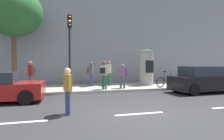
# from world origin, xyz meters

# --- Properties ---
(ground_plane) EXTENTS (80.00, 80.00, 0.00)m
(ground_plane) POSITION_xyz_m (0.00, 0.00, 0.00)
(ground_plane) COLOR #2B2B2D
(sidewalk_curb) EXTENTS (36.00, 4.00, 0.15)m
(sidewalk_curb) POSITION_xyz_m (0.00, 7.00, 0.07)
(sidewalk_curb) COLOR #9E9B93
(sidewalk_curb) RESTS_ON ground_plane
(lane_markings) EXTENTS (25.80, 0.16, 0.01)m
(lane_markings) POSITION_xyz_m (0.00, 0.00, 0.00)
(lane_markings) COLOR silver
(lane_markings) RESTS_ON ground_plane
(building_backdrop) EXTENTS (36.00, 5.00, 11.79)m
(building_backdrop) POSITION_xyz_m (0.00, 12.00, 5.89)
(building_backdrop) COLOR gray
(building_backdrop) RESTS_ON ground_plane
(traffic_light) EXTENTS (0.24, 0.45, 4.40)m
(traffic_light) POSITION_xyz_m (-2.14, 5.24, 3.10)
(traffic_light) COLOR black
(traffic_light) RESTS_ON sidewalk_curb
(poster_column) EXTENTS (1.14, 1.14, 2.71)m
(poster_column) POSITION_xyz_m (3.60, 7.16, 1.52)
(poster_column) COLOR #9E9B93
(poster_column) RESTS_ON sidewalk_curb
(street_tree) EXTENTS (3.68, 3.68, 6.51)m
(street_tree) POSITION_xyz_m (-5.59, 7.63, 5.07)
(street_tree) COLOR brown
(street_tree) RESTS_ON sidewalk_curb
(pedestrian_in_red_top) EXTENTS (0.29, 0.60, 1.63)m
(pedestrian_in_red_top) POSITION_xyz_m (-2.45, 0.58, 0.95)
(pedestrian_in_red_top) COLOR navy
(pedestrian_in_red_top) RESTS_ON ground_plane
(pedestrian_near_pole) EXTENTS (0.49, 0.60, 1.70)m
(pedestrian_near_pole) POSITION_xyz_m (-0.60, 7.32, 1.17)
(pedestrian_near_pole) COLOR navy
(pedestrian_near_pole) RESTS_ON sidewalk_curb
(pedestrian_in_light_jacket) EXTENTS (0.27, 0.64, 1.80)m
(pedestrian_in_light_jacket) POSITION_xyz_m (0.80, 7.56, 1.22)
(pedestrian_in_light_jacket) COLOR #1E5938
(pedestrian_in_light_jacket) RESTS_ON sidewalk_curb
(pedestrian_with_bag) EXTENTS (0.48, 0.55, 1.76)m
(pedestrian_with_bag) POSITION_xyz_m (-4.37, 6.04, 1.20)
(pedestrian_with_bag) COLOR #4C4C51
(pedestrian_with_bag) RESTS_ON sidewalk_curb
(pedestrian_tallest) EXTENTS (0.52, 0.52, 1.75)m
(pedestrian_tallest) POSITION_xyz_m (-0.03, 5.55, 1.20)
(pedestrian_tallest) COLOR #1E5938
(pedestrian_tallest) RESTS_ON sidewalk_curb
(pedestrian_with_backpack) EXTENTS (0.53, 0.51, 1.56)m
(pedestrian_with_backpack) POSITION_xyz_m (1.24, 5.73, 1.07)
(pedestrian_with_backpack) COLOR #4C4C51
(pedestrian_with_backpack) RESTS_ON sidewalk_curb
(bicycle_leaning) EXTENTS (1.73, 0.48, 1.09)m
(bicycle_leaning) POSITION_xyz_m (4.33, 5.56, 0.54)
(bicycle_leaning) COLOR black
(bicycle_leaning) RESTS_ON sidewalk_curb
(parked_car_red) EXTENTS (4.31, 1.99, 1.59)m
(parked_car_red) POSITION_xyz_m (5.80, 3.63, 0.76)
(parked_car_red) COLOR black
(parked_car_red) RESTS_ON ground_plane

